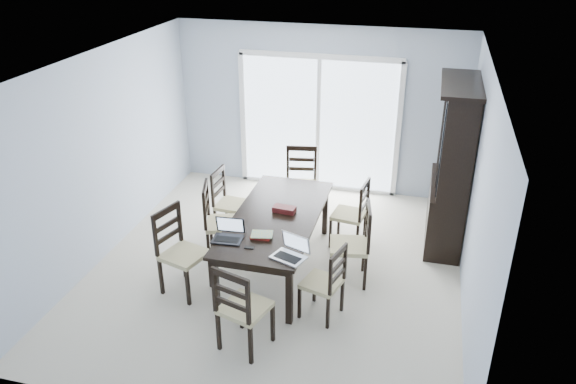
# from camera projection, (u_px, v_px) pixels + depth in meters

# --- Properties ---
(floor) EXTENTS (5.00, 5.00, 0.00)m
(floor) POSITION_uv_depth(u_px,v_px,m) (277.00, 267.00, 7.11)
(floor) COLOR beige
(floor) RESTS_ON ground
(ceiling) EXTENTS (5.00, 5.00, 0.00)m
(ceiling) POSITION_uv_depth(u_px,v_px,m) (275.00, 63.00, 5.97)
(ceiling) COLOR white
(ceiling) RESTS_ON back_wall
(back_wall) EXTENTS (4.50, 0.02, 2.60)m
(back_wall) POSITION_uv_depth(u_px,v_px,m) (319.00, 110.00, 8.71)
(back_wall) COLOR #A6B3C6
(back_wall) RESTS_ON floor
(wall_left) EXTENTS (0.02, 5.00, 2.60)m
(wall_left) POSITION_uv_depth(u_px,v_px,m) (103.00, 156.00, 7.04)
(wall_left) COLOR #A6B3C6
(wall_left) RESTS_ON floor
(wall_right) EXTENTS (0.02, 5.00, 2.60)m
(wall_right) POSITION_uv_depth(u_px,v_px,m) (477.00, 195.00, 6.03)
(wall_right) COLOR #A6B3C6
(wall_right) RESTS_ON floor
(balcony) EXTENTS (4.50, 2.00, 0.10)m
(balcony) POSITION_uv_depth(u_px,v_px,m) (328.00, 165.00, 10.17)
(balcony) COLOR gray
(balcony) RESTS_ON ground
(railing) EXTENTS (4.50, 0.06, 1.10)m
(railing) POSITION_uv_depth(u_px,v_px,m) (339.00, 117.00, 10.78)
(railing) COLOR #99999E
(railing) RESTS_ON balcony
(dining_table) EXTENTS (1.00, 2.20, 0.75)m
(dining_table) POSITION_uv_depth(u_px,v_px,m) (276.00, 221.00, 6.81)
(dining_table) COLOR black
(dining_table) RESTS_ON floor
(china_hutch) EXTENTS (0.50, 1.38, 2.20)m
(china_hutch) POSITION_uv_depth(u_px,v_px,m) (452.00, 168.00, 7.27)
(china_hutch) COLOR black
(china_hutch) RESTS_ON floor
(sliding_door) EXTENTS (2.52, 0.05, 2.18)m
(sliding_door) POSITION_uv_depth(u_px,v_px,m) (318.00, 124.00, 8.78)
(sliding_door) COLOR silver
(sliding_door) RESTS_ON floor
(chair_left_near) EXTENTS (0.57, 0.57, 1.20)m
(chair_left_near) POSITION_uv_depth(u_px,v_px,m) (176.00, 242.00, 6.45)
(chair_left_near) COLOR black
(chair_left_near) RESTS_ON floor
(chair_left_mid) EXTENTS (0.57, 0.56, 1.18)m
(chair_left_mid) POSITION_uv_depth(u_px,v_px,m) (216.00, 214.00, 7.08)
(chair_left_mid) COLOR black
(chair_left_mid) RESTS_ON floor
(chair_left_far) EXTENTS (0.45, 0.44, 1.08)m
(chair_left_far) POSITION_uv_depth(u_px,v_px,m) (226.00, 195.00, 7.67)
(chair_left_far) COLOR black
(chair_left_far) RESTS_ON floor
(chair_right_near) EXTENTS (0.49, 0.48, 1.03)m
(chair_right_near) POSITION_uv_depth(u_px,v_px,m) (329.00, 276.00, 5.99)
(chair_right_near) COLOR black
(chair_right_near) RESTS_ON floor
(chair_right_mid) EXTENTS (0.52, 0.51, 1.17)m
(chair_right_mid) POSITION_uv_depth(u_px,v_px,m) (358.00, 236.00, 6.60)
(chair_right_mid) COLOR black
(chair_right_mid) RESTS_ON floor
(chair_right_far) EXTENTS (0.47, 0.46, 1.09)m
(chair_right_far) POSITION_uv_depth(u_px,v_px,m) (356.00, 207.00, 7.35)
(chair_right_far) COLOR black
(chair_right_far) RESTS_ON floor
(chair_end_near) EXTENTS (0.55, 0.56, 1.17)m
(chair_end_near) POSITION_uv_depth(u_px,v_px,m) (239.00, 301.00, 5.47)
(chair_end_near) COLOR black
(chair_end_near) RESTS_ON floor
(chair_end_far) EXTENTS (0.51, 0.53, 1.19)m
(chair_end_far) POSITION_uv_depth(u_px,v_px,m) (301.00, 174.00, 8.16)
(chair_end_far) COLOR black
(chair_end_far) RESTS_ON floor
(laptop_dark) EXTENTS (0.35, 0.25, 0.23)m
(laptop_dark) POSITION_uv_depth(u_px,v_px,m) (227.00, 236.00, 6.23)
(laptop_dark) COLOR black
(laptop_dark) RESTS_ON dining_table
(laptop_silver) EXTENTS (0.41, 0.35, 0.24)m
(laptop_silver) POSITION_uv_depth(u_px,v_px,m) (288.00, 254.00, 5.90)
(laptop_silver) COLOR silver
(laptop_silver) RESTS_ON dining_table
(book_stack) EXTENTS (0.27, 0.23, 0.04)m
(book_stack) POSITION_uv_depth(u_px,v_px,m) (261.00, 235.00, 6.31)
(book_stack) COLOR maroon
(book_stack) RESTS_ON dining_table
(cell_phone) EXTENTS (0.11, 0.05, 0.01)m
(cell_phone) POSITION_uv_depth(u_px,v_px,m) (249.00, 247.00, 6.11)
(cell_phone) COLOR black
(cell_phone) RESTS_ON dining_table
(game_box) EXTENTS (0.29, 0.16, 0.07)m
(game_box) POSITION_uv_depth(u_px,v_px,m) (284.00, 209.00, 6.85)
(game_box) COLOR #440D14
(game_box) RESTS_ON dining_table
(hot_tub) EXTENTS (1.81, 1.64, 0.90)m
(hot_tub) POSITION_uv_depth(u_px,v_px,m) (293.00, 137.00, 10.07)
(hot_tub) COLOR brown
(hot_tub) RESTS_ON balcony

